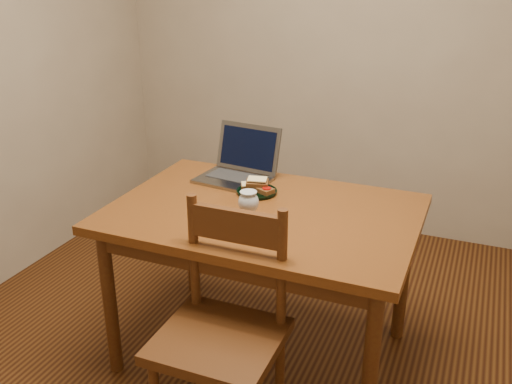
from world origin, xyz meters
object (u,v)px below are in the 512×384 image
at_px(plate, 257,192).
at_px(laptop, 240,165).
at_px(chair, 221,323).
at_px(table, 263,227).
at_px(milk_glass, 249,210).

relative_size(plate, laptop, 0.50).
bearing_deg(laptop, plate, -39.95).
bearing_deg(chair, laptop, 108.97).
height_order(table, chair, chair).
xyz_separation_m(milk_glass, laptop, (-0.26, 0.51, -0.01)).
distance_m(chair, laptop, 0.94).
xyz_separation_m(chair, laptop, (-0.30, 0.84, 0.29)).
bearing_deg(laptop, chair, -63.95).
bearing_deg(milk_glass, table, 93.88).
bearing_deg(table, plate, 121.21).
relative_size(milk_glass, laptop, 0.43).
relative_size(plate, milk_glass, 1.17).
height_order(plate, laptop, laptop).
bearing_deg(plate, laptop, 133.39).
relative_size(chair, laptop, 1.28).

